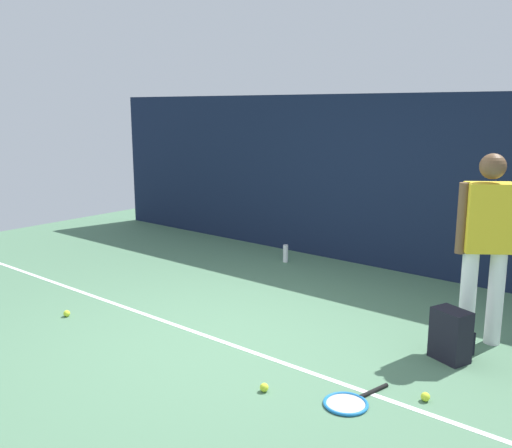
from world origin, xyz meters
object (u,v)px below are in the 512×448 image
(tennis_ball_by_fence, at_px, (425,397))
(water_bottle, at_px, (286,253))
(tennis_player, at_px, (487,238))
(tennis_ball_near_player, at_px, (264,387))
(tennis_ball_mid_court, at_px, (67,313))
(tennis_racket, at_px, (349,402))
(backpack, at_px, (452,336))

(tennis_ball_by_fence, relative_size, water_bottle, 0.28)
(tennis_player, height_order, tennis_ball_near_player, tennis_player)
(tennis_player, xyz_separation_m, tennis_ball_mid_court, (-3.44, -1.98, -0.93))
(tennis_player, distance_m, water_bottle, 3.24)
(tennis_racket, relative_size, water_bottle, 2.66)
(tennis_player, distance_m, tennis_racket, 1.96)
(tennis_ball_mid_court, bearing_deg, tennis_ball_near_player, 1.54)
(tennis_player, bearing_deg, tennis_racket, 41.79)
(backpack, xyz_separation_m, tennis_ball_by_fence, (0.12, -0.79, -0.18))
(tennis_player, height_order, water_bottle, tennis_player)
(tennis_player, relative_size, tennis_ball_near_player, 25.76)
(tennis_ball_near_player, xyz_separation_m, tennis_ball_by_fence, (0.99, 0.63, 0.00))
(water_bottle, bearing_deg, backpack, -28.57)
(water_bottle, bearing_deg, tennis_ball_mid_court, -99.36)
(tennis_racket, bearing_deg, tennis_ball_mid_court, -71.32)
(tennis_racket, xyz_separation_m, backpack, (0.29, 1.18, 0.20))
(tennis_racket, relative_size, tennis_ball_by_fence, 9.64)
(tennis_ball_near_player, bearing_deg, tennis_player, 63.91)
(tennis_player, height_order, tennis_racket, tennis_player)
(tennis_ball_by_fence, height_order, water_bottle, water_bottle)
(tennis_ball_near_player, height_order, tennis_ball_by_fence, same)
(backpack, bearing_deg, tennis_player, -77.33)
(tennis_player, distance_m, backpack, 0.91)
(backpack, height_order, water_bottle, backpack)
(tennis_racket, xyz_separation_m, tennis_ball_mid_court, (-3.08, -0.31, 0.02))
(tennis_player, relative_size, tennis_ball_by_fence, 25.76)
(tennis_racket, height_order, backpack, backpack)
(tennis_racket, distance_m, water_bottle, 3.76)
(tennis_ball_by_fence, distance_m, tennis_ball_mid_court, 3.56)
(tennis_ball_by_fence, bearing_deg, tennis_ball_mid_court, -168.72)
(backpack, distance_m, water_bottle, 3.27)
(water_bottle, bearing_deg, tennis_racket, -46.79)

